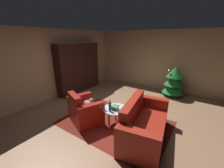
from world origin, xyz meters
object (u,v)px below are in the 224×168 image
Objects in this scene: bookshelf_unit at (81,68)px; couch_red at (144,125)px; coffee_table at (115,110)px; decorated_tree at (174,81)px; bottle_on_table at (110,106)px; book_stack_on_table at (115,108)px; armchair_red at (85,111)px.

bookshelf_unit is 3.86m from couch_red.
couch_red is (3.50, -1.49, -0.67)m from bookshelf_unit.
bookshelf_unit is at bearing 156.92° from couch_red.
coffee_table is 3.05m from decorated_tree.
coffee_table is (2.68, -1.43, -0.57)m from bookshelf_unit.
bookshelf_unit is 3.10m from bottle_on_table.
book_stack_on_table is at bearing 64.59° from bottle_on_table.
bookshelf_unit is at bearing 136.78° from armchair_red.
book_stack_on_table is at bearing -105.63° from decorated_tree.
armchair_red is at bearing -169.40° from couch_red.
couch_red is at bearing 7.23° from bottle_on_table.
bookshelf_unit is 2.70m from armchair_red.
couch_red is (1.59, 0.30, 0.00)m from armchair_red.
coffee_table is 3.82× the size of book_stack_on_table.
book_stack_on_table is at bearing -28.58° from bookshelf_unit.
bookshelf_unit reaches higher than armchair_red.
bookshelf_unit is 6.73× the size of bottle_on_table.
armchair_red is 0.60× the size of couch_red.
bookshelf_unit reaches higher than bottle_on_table.
couch_red is at bearing 10.60° from armchair_red.
decorated_tree reaches higher than book_stack_on_table.
bookshelf_unit is 11.95× the size of book_stack_on_table.
decorated_tree is (0.02, 2.99, 0.30)m from couch_red.
armchair_red is at bearing -154.83° from coffee_table.
coffee_table is 2.15× the size of bottle_on_table.
armchair_red is (1.90, -1.79, -0.67)m from bookshelf_unit.
couch_red is 1.56× the size of decorated_tree.
couch_red is 6.02× the size of bottle_on_table.
coffee_table is at bearing 73.80° from bottle_on_table.
coffee_table is 0.25m from bottle_on_table.
decorated_tree reaches higher than couch_red.
bookshelf_unit reaches higher than book_stack_on_table.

